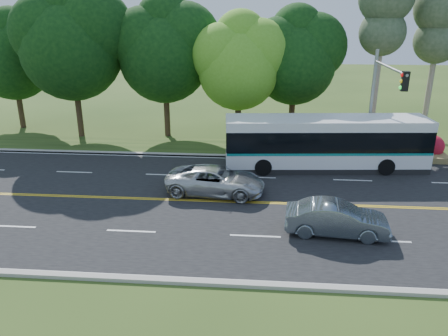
# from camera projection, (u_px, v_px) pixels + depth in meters

# --- Properties ---
(ground) EXTENTS (120.00, 120.00, 0.00)m
(ground) POSITION_uv_depth(u_px,v_px,m) (266.00, 203.00, 22.17)
(ground) COLOR #2A4416
(ground) RESTS_ON ground
(road) EXTENTS (60.00, 14.00, 0.02)m
(road) POSITION_uv_depth(u_px,v_px,m) (266.00, 203.00, 22.17)
(road) COLOR black
(road) RESTS_ON ground
(curb_north) EXTENTS (60.00, 0.30, 0.15)m
(curb_north) POSITION_uv_depth(u_px,v_px,m) (265.00, 157.00, 28.84)
(curb_north) COLOR #A6A196
(curb_north) RESTS_ON ground
(curb_south) EXTENTS (60.00, 0.30, 0.15)m
(curb_south) POSITION_uv_depth(u_px,v_px,m) (268.00, 285.00, 15.46)
(curb_south) COLOR #A6A196
(curb_south) RESTS_ON ground
(grass_verge) EXTENTS (60.00, 4.00, 0.10)m
(grass_verge) POSITION_uv_depth(u_px,v_px,m) (265.00, 149.00, 30.58)
(grass_verge) COLOR #2A4416
(grass_verge) RESTS_ON ground
(lane_markings) EXTENTS (57.60, 13.82, 0.00)m
(lane_markings) POSITION_uv_depth(u_px,v_px,m) (264.00, 203.00, 22.17)
(lane_markings) COLOR gold
(lane_markings) RESTS_ON road
(tree_row) EXTENTS (44.70, 9.10, 13.84)m
(tree_row) POSITION_uv_depth(u_px,v_px,m) (196.00, 46.00, 31.60)
(tree_row) COLOR #311E15
(tree_row) RESTS_ON ground
(bougainvillea_hedge) EXTENTS (9.50, 2.25, 1.50)m
(bougainvillea_hedge) POSITION_uv_depth(u_px,v_px,m) (373.00, 146.00, 29.01)
(bougainvillea_hedge) COLOR maroon
(bougainvillea_hedge) RESTS_ON ground
(traffic_signal) EXTENTS (0.42, 6.10, 7.00)m
(traffic_signal) POSITION_uv_depth(u_px,v_px,m) (381.00, 94.00, 25.13)
(traffic_signal) COLOR gray
(traffic_signal) RESTS_ON ground
(transit_bus) EXTENTS (12.27, 3.66, 3.16)m
(transit_bus) POSITION_uv_depth(u_px,v_px,m) (325.00, 144.00, 26.45)
(transit_bus) COLOR white
(transit_bus) RESTS_ON road
(sedan) EXTENTS (4.54, 1.94, 1.45)m
(sedan) POSITION_uv_depth(u_px,v_px,m) (337.00, 219.00, 18.86)
(sedan) COLOR slate
(sedan) RESTS_ON road
(suv) EXTENTS (5.43, 2.89, 1.45)m
(suv) POSITION_uv_depth(u_px,v_px,m) (216.00, 180.00, 23.08)
(suv) COLOR silver
(suv) RESTS_ON road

